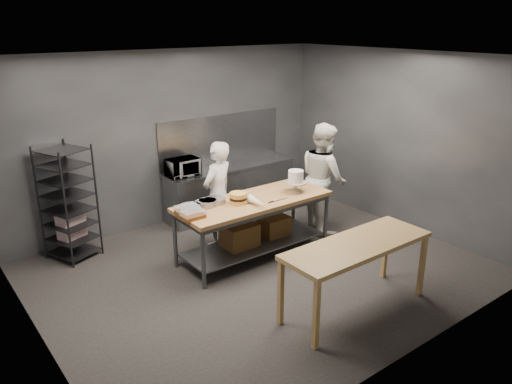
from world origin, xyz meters
TOP-DOWN VIEW (x-y plane):
  - ground at (0.00, 0.00)m, footprint 6.00×6.00m
  - back_wall at (0.00, 2.50)m, footprint 6.00×0.04m
  - work_table at (0.23, 0.46)m, footprint 2.40×0.90m
  - near_counter at (0.31, -1.51)m, footprint 2.00×0.70m
  - back_counter at (1.00, 2.18)m, footprint 2.60×0.60m
  - splashback_panel at (1.00, 2.48)m, footprint 2.60×0.02m
  - speed_rack at (-2.00, 2.10)m, footprint 0.79×0.82m
  - chef_behind at (0.00, 1.10)m, footprint 0.72×0.59m
  - chef_right at (1.78, 0.57)m, footprint 0.96×1.08m
  - microwave at (0.00, 2.18)m, footprint 0.54×0.37m
  - frosted_cake_stand at (0.93, 0.32)m, footprint 0.34×0.34m
  - layer_cake at (-0.07, 0.44)m, footprint 0.25×0.25m
  - cake_pans at (-0.53, 0.64)m, footprint 0.75×0.34m
  - piping_bag at (0.08, 0.19)m, footprint 0.13×0.38m
  - offset_spatula at (0.42, 0.18)m, footprint 0.36×0.02m
  - pastry_clamshells at (-0.87, 0.45)m, footprint 0.34×0.43m

SIDE VIEW (x-z plane):
  - ground at x=0.00m, z-range 0.00..0.00m
  - back_counter at x=1.00m, z-range 0.00..0.90m
  - work_table at x=0.23m, z-range 0.11..1.03m
  - near_counter at x=0.31m, z-range 0.36..1.26m
  - chef_behind at x=0.00m, z-range 0.00..1.70m
  - speed_rack at x=-2.00m, z-range -0.02..1.73m
  - offset_spatula at x=0.42m, z-range 0.92..0.93m
  - chef_right at x=1.78m, z-range 0.00..1.86m
  - cake_pans at x=-0.53m, z-range 0.92..0.99m
  - pastry_clamshells at x=-0.87m, z-range 0.92..1.03m
  - piping_bag at x=0.08m, z-range 0.92..1.04m
  - layer_cake at x=-0.07m, z-range 0.92..1.08m
  - microwave at x=0.00m, z-range 0.90..1.20m
  - frosted_cake_stand at x=0.93m, z-range 0.96..1.31m
  - splashback_panel at x=1.00m, z-range 0.90..1.80m
  - back_wall at x=0.00m, z-range 0.00..3.00m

